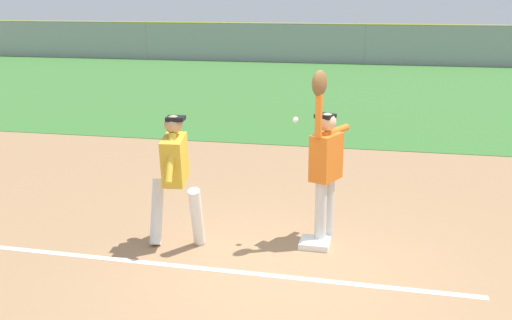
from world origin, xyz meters
TOP-DOWN VIEW (x-y plane):
  - ground_plane at (0.00, 0.00)m, footprint 71.83×71.83m
  - outfield_grass at (0.00, 14.60)m, footprint 43.67×16.88m
  - first_base at (0.28, 0.82)m, footprint 0.39×0.39m
  - fielder at (0.36, 1.01)m, footprint 0.46×0.86m
  - runner at (-1.47, 0.48)m, footprint 0.77×0.85m
  - baseball at (-0.02, 0.96)m, footprint 0.07×0.07m
  - outfield_fence at (0.00, 23.04)m, footprint 43.75×0.08m
  - parked_car_white at (-8.30, 25.54)m, footprint 4.60×2.52m
  - parked_car_red at (-3.08, 26.02)m, footprint 4.47×2.25m
  - parked_car_silver at (1.60, 25.98)m, footprint 4.56×2.45m
  - parked_car_tan at (6.84, 25.63)m, footprint 4.42×2.15m

SIDE VIEW (x-z plane):
  - ground_plane at x=0.00m, z-range 0.00..0.00m
  - outfield_grass at x=0.00m, z-range 0.00..0.01m
  - first_base at x=0.28m, z-range 0.00..0.08m
  - parked_car_white at x=-8.30m, z-range 0.05..1.30m
  - parked_car_red at x=-3.08m, z-range 0.05..1.30m
  - parked_car_silver at x=1.60m, z-range 0.05..1.30m
  - parked_car_tan at x=6.84m, z-range 0.05..1.30m
  - outfield_fence at x=0.00m, z-range 0.00..1.88m
  - runner at x=-1.47m, z-range 0.14..1.86m
  - fielder at x=0.36m, z-range -0.02..2.26m
  - baseball at x=-0.02m, z-range 1.59..1.67m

